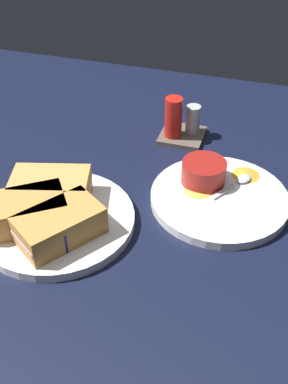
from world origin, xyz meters
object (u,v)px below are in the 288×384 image
Objects in this scene: condiment_caddy at (181,124)px; plate_chips_companion at (219,198)px; sandwich_half_near at (51,188)px; ramekin_light_gravy at (204,171)px; sandwich_half_far at (24,211)px; spoon_by_dark_ramekin at (50,217)px; spoon_by_gravy_ramekin at (239,182)px; sandwich_half_extra at (59,225)px; plate_sandwich_main at (57,220)px; ramekin_dark_sauce at (55,232)px.

plate_chips_companion is at bearing -58.02° from condiment_caddy.
condiment_caddy reaches higher than sandwich_half_near.
condiment_caddy is (-8.06, 15.69, -0.40)cm from ramekin_light_gravy.
spoon_by_dark_ramekin is (3.26, 1.83, -2.04)cm from sandwich_half_far.
sandwich_half_near is 0.61× the size of plate_chips_companion.
spoon_by_gravy_ramekin is 20.40cm from condiment_caddy.
sandwich_half_extra is at bearing -131.51° from ramekin_light_gravy.
condiment_caddy is at bearing 134.90° from spoon_by_gravy_ramekin.
sandwich_half_near is 1.84× the size of ramekin_light_gravy.
sandwich_half_near is 1.60× the size of spoon_by_gravy_ramekin.
ramekin_light_gravy is (21.91, 17.57, 1.84)cm from spoon_by_dark_ramekin.
sandwich_half_far is at bearing -142.38° from ramekin_light_gravy.
spoon_by_dark_ramekin is at bearing -69.13° from sandwich_half_near.
plate_sandwich_main is at bearing -56.36° from sandwich_half_near.
sandwich_half_extra is 37.89cm from condiment_caddy.
ramekin_dark_sauce is 34.15cm from spoon_by_gravy_ramekin.
condiment_caddy is at bearing 117.18° from ramekin_light_gravy.
sandwich_half_far reaches higher than plate_sandwich_main.
plate_sandwich_main is at bearing -141.66° from ramekin_light_gravy.
plate_chips_companion is at bearing 29.62° from sandwich_half_far.
spoon_by_dark_ramekin reaches higher than plate_sandwich_main.
ramekin_dark_sauce is 29.38cm from plate_chips_companion.
ramekin_dark_sauce is 28.82cm from ramekin_light_gravy.
spoon_by_dark_ramekin is at bearing -132.72° from plate_sandwich_main.
ramekin_dark_sauce reaches higher than spoon_by_dark_ramekin.
sandwich_half_far is at bearing -115.99° from condiment_caddy.
sandwich_half_far is at bearing 158.50° from ramekin_dark_sauce.
sandwich_half_far reaches higher than plate_chips_companion.
ramekin_light_gravy is 0.84× the size of condiment_caddy.
sandwich_half_extra is 0.62× the size of plate_chips_companion.
sandwich_half_far is at bearing -146.70° from spoon_by_gravy_ramekin.
spoon_by_gravy_ramekin reaches higher than plate_sandwich_main.
plate_sandwich_main is at bearing -111.92° from condiment_caddy.
ramekin_light_gravy is 6.69cm from spoon_by_gravy_ramekin.
sandwich_half_near is 5.69cm from spoon_by_dark_ramekin.
plate_sandwich_main is 32.78cm from spoon_by_gravy_ramekin.
spoon_by_dark_ramekin is 29.41cm from plate_chips_companion.
condiment_caddy reaches higher than spoon_by_dark_ramekin.
plate_sandwich_main is 1.07× the size of plate_chips_companion.
sandwich_half_near reaches higher than spoon_by_dark_ramekin.
sandwich_half_far is at bearing -150.38° from plate_chips_companion.
ramekin_dark_sauce is (6.50, -2.56, -0.43)cm from sandwich_half_far.
spoon_by_gravy_ramekin is (28.21, 18.85, 0.00)cm from spoon_by_dark_ramekin.
plate_sandwich_main is 2.71× the size of condiment_caddy.
plate_sandwich_main is 3.24× the size of ramekin_light_gravy.
spoon_by_gravy_ramekin is at bearing 41.77° from sandwich_half_extra.
spoon_by_gravy_ramekin is at bearing 24.76° from sandwich_half_near.
spoon_by_gravy_ramekin is (24.68, 22.04, -2.04)cm from sandwich_half_extra.
plate_chips_companion is at bearing -39.81° from ramekin_light_gravy.
plate_sandwich_main is 1.72× the size of sandwich_half_far.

